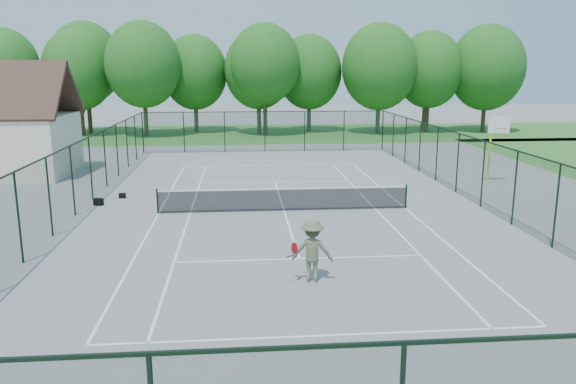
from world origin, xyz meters
name	(u,v)px	position (x,y,z in m)	size (l,w,h in m)	color
ground	(284,211)	(0.00, 0.00, 0.00)	(140.00, 140.00, 0.00)	gray
grass_far	(259,133)	(0.00, 30.00, 0.01)	(80.00, 16.00, 0.01)	#39792D
court_lines	(284,211)	(0.00, 0.00, 0.00)	(11.05, 23.85, 0.01)	white
tennis_net	(284,198)	(0.00, 0.00, 0.58)	(11.08, 0.08, 1.10)	black
fence_enclosure	(284,176)	(0.00, 0.00, 1.56)	(18.05, 36.05, 3.02)	#183D23
tree_line_far	(258,70)	(0.00, 30.00, 5.99)	(39.40, 6.40, 9.70)	#443724
basketball_goal	(495,136)	(11.99, 5.46, 2.57)	(1.20, 1.43, 3.65)	yellow
sports_bag_a	(98,202)	(-8.44, 1.76, 0.16)	(0.41, 0.25, 0.33)	black
sports_bag_b	(122,196)	(-7.64, 3.16, 0.12)	(0.32, 0.19, 0.25)	black
tennis_player	(312,250)	(0.16, -8.37, 0.94)	(1.65, 0.97, 1.88)	#5F6347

